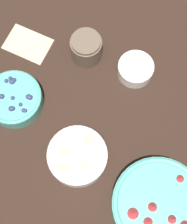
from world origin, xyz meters
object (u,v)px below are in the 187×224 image
object	(u,v)px
bowl_bananas	(77,156)
jar_chocolate	(86,48)
bowl_strawberries	(158,205)
bowl_blueberries	(14,99)
bowl_cream	(136,69)

from	to	relation	value
bowl_bananas	jar_chocolate	xyz separation A→B (m)	(-0.18, 0.25, 0.01)
bowl_strawberries	bowl_blueberries	world-z (taller)	bowl_strawberries
bowl_strawberries	jar_chocolate	bearing A→B (deg)	152.23
bowl_blueberries	jar_chocolate	xyz separation A→B (m)	(0.06, 0.24, 0.01)
bowl_blueberries	bowl_cream	world-z (taller)	bowl_blueberries
bowl_cream	bowl_bananas	bearing A→B (deg)	-83.45
bowl_bananas	jar_chocolate	distance (m)	0.31
bowl_strawberries	jar_chocolate	distance (m)	0.47
bowl_bananas	bowl_cream	distance (m)	0.30
bowl_blueberries	bowl_bananas	world-z (taller)	bowl_blueberries
bowl_strawberries	jar_chocolate	xyz separation A→B (m)	(-0.41, 0.22, 0.00)
bowl_blueberries	bowl_bananas	xyz separation A→B (m)	(0.24, -0.01, 0.00)
bowl_bananas	bowl_cream	bearing A→B (deg)	96.55
bowl_blueberries	bowl_bananas	size ratio (longest dim) A/B	0.99
bowl_cream	bowl_strawberries	bearing A→B (deg)	-44.26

